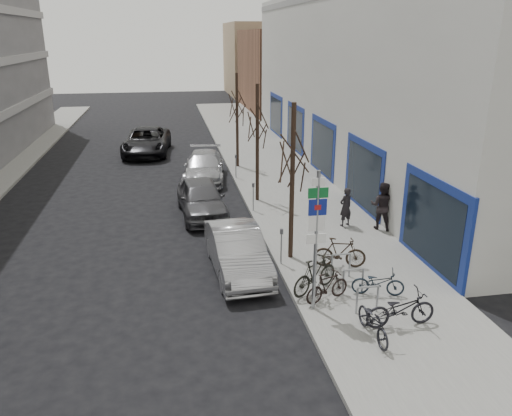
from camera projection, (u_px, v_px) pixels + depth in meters
name	position (u px, v px, depth m)	size (l,w,h in m)	color
ground	(230.00, 320.00, 13.87)	(120.00, 120.00, 0.00)	black
sidewalk_east	(296.00, 199.00, 23.89)	(5.00, 70.00, 0.15)	slate
commercial_building	(475.00, 79.00, 29.93)	(20.00, 32.00, 10.00)	#B7B7B2
brick_building_far	(304.00, 70.00, 51.90)	(12.00, 14.00, 8.00)	brown
tan_building_far	(278.00, 59.00, 65.77)	(13.00, 12.00, 9.00)	#937A5B
highway_sign_pole	(316.00, 233.00, 13.45)	(0.55, 0.10, 4.20)	gray
bike_rack	(353.00, 278.00, 14.85)	(0.66, 2.26, 0.83)	gray
tree_near	(293.00, 146.00, 16.21)	(1.80, 1.80, 5.50)	black
tree_mid	(257.00, 116.00, 22.25)	(1.80, 1.80, 5.50)	black
tree_far	(237.00, 98.00, 28.29)	(1.80, 1.80, 5.50)	black
meter_front	(281.00, 243.00, 16.72)	(0.10, 0.08, 1.27)	gray
meter_mid	(253.00, 194.00, 21.83)	(0.10, 0.08, 1.27)	gray
meter_back	(236.00, 164.00, 26.94)	(0.10, 0.08, 1.27)	gray
bike_near_left	(374.00, 319.00, 12.69)	(0.51, 1.70, 1.04)	black
bike_near_right	(327.00, 286.00, 14.47)	(0.45, 1.52, 0.92)	black
bike_mid_curb	(378.00, 280.00, 14.80)	(0.47, 1.55, 0.95)	black
bike_mid_inner	(315.00, 275.00, 14.96)	(0.55, 1.86, 1.13)	black
bike_far_curb	(401.00, 306.00, 13.17)	(0.59, 1.94, 1.18)	black
bike_far_inner	(340.00, 252.00, 16.57)	(0.52, 1.75, 1.06)	black
parked_car_front	(237.00, 251.00, 16.49)	(1.59, 4.57, 1.51)	#A0A0A5
parked_car_mid	(201.00, 198.00, 21.71)	(1.86, 4.63, 1.58)	#4B4B50
parked_car_back	(204.00, 167.00, 27.03)	(2.10, 5.17, 1.50)	#9FA0A4
lane_car	(147.00, 141.00, 33.03)	(2.81, 6.09, 1.69)	black
pedestrian_near	(346.00, 207.00, 20.10)	(0.58, 0.38, 1.60)	black
pedestrian_far	(382.00, 205.00, 19.73)	(0.72, 0.49, 1.96)	black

